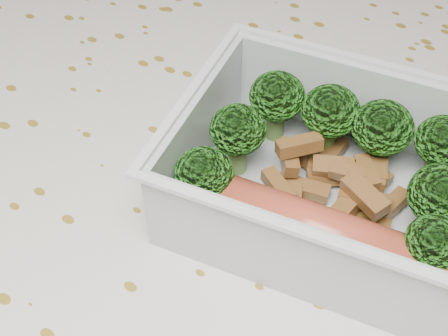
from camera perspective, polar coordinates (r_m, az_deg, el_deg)
The scene contains 6 objects.
dining_table at distance 0.49m, azimuth 0.86°, elevation -9.32°, with size 1.40×0.90×0.75m.
tablecloth at distance 0.45m, azimuth 0.93°, elevation -5.79°, with size 1.46×0.96×0.19m.
lunch_container at distance 0.40m, azimuth 9.74°, elevation -1.57°, with size 0.23×0.19×0.07m.
broccoli_florets at distance 0.40m, azimuth 10.90°, elevation 1.72°, with size 0.17×0.15×0.05m.
meat_pile at distance 0.41m, azimuth 10.29°, elevation -1.09°, with size 0.09×0.08×0.03m.
sausage at distance 0.37m, azimuth 8.63°, elevation -5.71°, with size 0.16×0.06×0.03m.
Camera 1 is at (0.15, -0.21, 1.08)m, focal length 50.00 mm.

